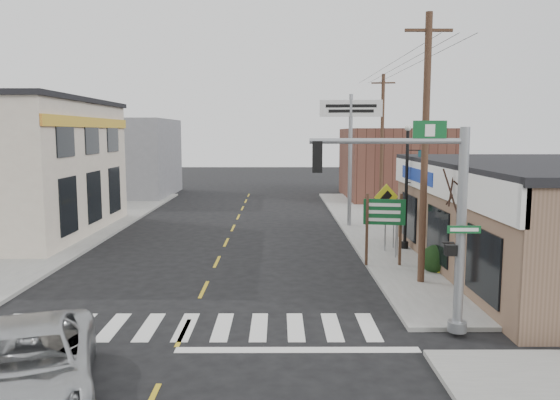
{
  "coord_description": "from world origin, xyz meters",
  "views": [
    {
      "loc": [
        2.53,
        -13.98,
        5.29
      ],
      "look_at": [
        2.59,
        6.11,
        2.8
      ],
      "focal_mm": 35.0,
      "sensor_mm": 36.0,
      "label": 1
    }
  ],
  "objects_px": {
    "traffic_signal_pole": "(437,208)",
    "lamp_post": "(408,177)",
    "suv": "(27,367)",
    "dance_center_sign": "(351,128)",
    "bare_tree": "(467,179)",
    "utility_pole_far": "(382,141)",
    "guide_sign": "(384,219)",
    "fire_hydrant": "(439,263)",
    "utility_pole_near": "(425,147)"
  },
  "relations": [
    {
      "from": "fire_hydrant",
      "to": "lamp_post",
      "type": "height_order",
      "value": "lamp_post"
    },
    {
      "from": "fire_hydrant",
      "to": "utility_pole_near",
      "type": "distance_m",
      "value": 4.59
    },
    {
      "from": "utility_pole_far",
      "to": "lamp_post",
      "type": "bearing_deg",
      "value": -87.55
    },
    {
      "from": "traffic_signal_pole",
      "to": "guide_sign",
      "type": "distance_m",
      "value": 7.3
    },
    {
      "from": "traffic_signal_pole",
      "to": "utility_pole_far",
      "type": "relative_size",
      "value": 0.61
    },
    {
      "from": "fire_hydrant",
      "to": "lamp_post",
      "type": "relative_size",
      "value": 0.12
    },
    {
      "from": "guide_sign",
      "to": "bare_tree",
      "type": "xyz_separation_m",
      "value": [
        2.08,
        -3.12,
        1.82
      ]
    },
    {
      "from": "utility_pole_near",
      "to": "utility_pole_far",
      "type": "height_order",
      "value": "utility_pole_near"
    },
    {
      "from": "lamp_post",
      "to": "utility_pole_far",
      "type": "relative_size",
      "value": 0.61
    },
    {
      "from": "guide_sign",
      "to": "dance_center_sign",
      "type": "distance_m",
      "value": 9.97
    },
    {
      "from": "lamp_post",
      "to": "utility_pole_near",
      "type": "height_order",
      "value": "utility_pole_near"
    },
    {
      "from": "utility_pole_near",
      "to": "lamp_post",
      "type": "bearing_deg",
      "value": 81.87
    },
    {
      "from": "fire_hydrant",
      "to": "dance_center_sign",
      "type": "xyz_separation_m",
      "value": [
        -2.0,
        10.43,
        5.06
      ]
    },
    {
      "from": "bare_tree",
      "to": "utility_pole_far",
      "type": "relative_size",
      "value": 0.51
    },
    {
      "from": "fire_hydrant",
      "to": "traffic_signal_pole",
      "type": "bearing_deg",
      "value": -107.9
    },
    {
      "from": "traffic_signal_pole",
      "to": "lamp_post",
      "type": "distance_m",
      "value": 10.44
    },
    {
      "from": "utility_pole_near",
      "to": "utility_pole_far",
      "type": "relative_size",
      "value": 1.01
    },
    {
      "from": "traffic_signal_pole",
      "to": "bare_tree",
      "type": "height_order",
      "value": "traffic_signal_pole"
    },
    {
      "from": "traffic_signal_pole",
      "to": "utility_pole_near",
      "type": "bearing_deg",
      "value": 79.47
    },
    {
      "from": "dance_center_sign",
      "to": "bare_tree",
      "type": "height_order",
      "value": "dance_center_sign"
    },
    {
      "from": "lamp_post",
      "to": "utility_pole_far",
      "type": "xyz_separation_m",
      "value": [
        1.24,
        12.81,
        1.43
      ]
    },
    {
      "from": "suv",
      "to": "lamp_post",
      "type": "bearing_deg",
      "value": 34.3
    },
    {
      "from": "suv",
      "to": "lamp_post",
      "type": "distance_m",
      "value": 17.66
    },
    {
      "from": "lamp_post",
      "to": "dance_center_sign",
      "type": "bearing_deg",
      "value": 130.74
    },
    {
      "from": "guide_sign",
      "to": "utility_pole_far",
      "type": "height_order",
      "value": "utility_pole_far"
    },
    {
      "from": "fire_hydrant",
      "to": "utility_pole_near",
      "type": "relative_size",
      "value": 0.07
    },
    {
      "from": "utility_pole_far",
      "to": "utility_pole_near",
      "type": "bearing_deg",
      "value": -88.27
    },
    {
      "from": "guide_sign",
      "to": "lamp_post",
      "type": "relative_size",
      "value": 0.51
    },
    {
      "from": "dance_center_sign",
      "to": "bare_tree",
      "type": "distance_m",
      "value": 12.73
    },
    {
      "from": "bare_tree",
      "to": "utility_pole_near",
      "type": "bearing_deg",
      "value": 147.16
    },
    {
      "from": "traffic_signal_pole",
      "to": "suv",
      "type": "bearing_deg",
      "value": -157.52
    },
    {
      "from": "utility_pole_near",
      "to": "utility_pole_far",
      "type": "xyz_separation_m",
      "value": [
        2.0,
        18.28,
        -0.05
      ]
    },
    {
      "from": "lamp_post",
      "to": "bare_tree",
      "type": "xyz_separation_m",
      "value": [
        0.45,
        -6.25,
        0.45
      ]
    },
    {
      "from": "suv",
      "to": "utility_pole_near",
      "type": "bearing_deg",
      "value": 22.16
    },
    {
      "from": "suv",
      "to": "bare_tree",
      "type": "relative_size",
      "value": 1.18
    },
    {
      "from": "guide_sign",
      "to": "dance_center_sign",
      "type": "height_order",
      "value": "dance_center_sign"
    },
    {
      "from": "lamp_post",
      "to": "fire_hydrant",
      "type": "bearing_deg",
      "value": -62.01
    },
    {
      "from": "dance_center_sign",
      "to": "utility_pole_near",
      "type": "bearing_deg",
      "value": -81.97
    },
    {
      "from": "suv",
      "to": "bare_tree",
      "type": "height_order",
      "value": "bare_tree"
    },
    {
      "from": "suv",
      "to": "utility_pole_far",
      "type": "relative_size",
      "value": 0.61
    },
    {
      "from": "lamp_post",
      "to": "bare_tree",
      "type": "relative_size",
      "value": 1.19
    },
    {
      "from": "dance_center_sign",
      "to": "guide_sign",
      "type": "bearing_deg",
      "value": -86.08
    },
    {
      "from": "suv",
      "to": "lamp_post",
      "type": "relative_size",
      "value": 0.99
    },
    {
      "from": "fire_hydrant",
      "to": "bare_tree",
      "type": "bearing_deg",
      "value": -84.04
    },
    {
      "from": "traffic_signal_pole",
      "to": "lamp_post",
      "type": "xyz_separation_m",
      "value": [
        1.71,
        10.3,
        -0.07
      ]
    },
    {
      "from": "suv",
      "to": "utility_pole_near",
      "type": "height_order",
      "value": "utility_pole_near"
    },
    {
      "from": "lamp_post",
      "to": "dance_center_sign",
      "type": "distance_m",
      "value": 6.78
    },
    {
      "from": "suv",
      "to": "bare_tree",
      "type": "distance_m",
      "value": 13.77
    },
    {
      "from": "dance_center_sign",
      "to": "fire_hydrant",
      "type": "bearing_deg",
      "value": -76.02
    },
    {
      "from": "utility_pole_far",
      "to": "suv",
      "type": "bearing_deg",
      "value": -105.99
    }
  ]
}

